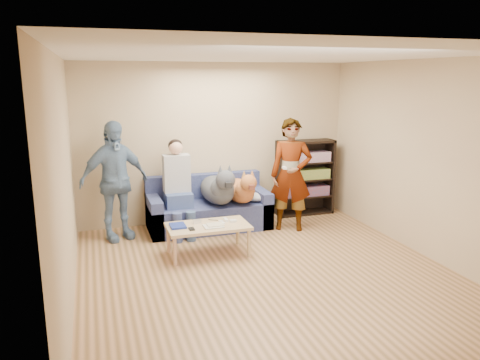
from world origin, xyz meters
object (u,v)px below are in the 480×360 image
object	(u,v)px
bookshelf	(305,176)
person_seated	(178,184)
notebook_blue	(178,226)
camera_silver	(197,221)
person_standing_left	(114,181)
sofa	(208,210)
dog_gray	(219,188)
coffee_table	(208,228)
person_standing_right	(291,175)
dog_tan	(241,190)

from	to	relation	value
bookshelf	person_seated	bearing A→B (deg)	-171.07
notebook_blue	camera_silver	xyz separation A→B (m)	(0.28, 0.07, 0.01)
person_standing_left	sofa	size ratio (longest dim) A/B	0.93
dog_gray	coffee_table	world-z (taller)	dog_gray
person_seated	bookshelf	bearing A→B (deg)	8.93
person_seated	dog_gray	size ratio (longest dim) A/B	1.15
person_standing_right	person_seated	xyz separation A→B (m)	(-1.71, 0.35, -0.10)
dog_tan	coffee_table	size ratio (longest dim) A/B	1.06
camera_silver	person_seated	bearing A→B (deg)	95.61
person_standing_right	notebook_blue	size ratio (longest dim) A/B	6.75
sofa	bookshelf	world-z (taller)	bookshelf
person_standing_right	notebook_blue	bearing A→B (deg)	-136.55
notebook_blue	dog_tan	xyz separation A→B (m)	(1.17, 0.88, 0.20)
sofa	coffee_table	bearing A→B (deg)	-103.97
person_standing_left	coffee_table	bearing A→B (deg)	-62.85
person_standing_left	person_seated	size ratio (longest dim) A/B	1.20
camera_silver	dog_gray	xyz separation A→B (m)	(0.53, 0.84, 0.23)
notebook_blue	sofa	xyz separation A→B (m)	(0.69, 1.10, -0.15)
camera_silver	dog_tan	bearing A→B (deg)	42.15
person_standing_right	person_seated	size ratio (longest dim) A/B	1.19
person_standing_left	dog_gray	bearing A→B (deg)	-23.40
person_standing_right	person_standing_left	world-z (taller)	person_standing_left
dog_tan	coffee_table	distance (m)	1.23
camera_silver	bookshelf	world-z (taller)	bookshelf
dog_gray	dog_tan	world-z (taller)	dog_gray
person_standing_right	person_standing_left	size ratio (longest dim) A/B	0.99
person_standing_left	dog_tan	size ratio (longest dim) A/B	1.52
person_standing_left	dog_tan	world-z (taller)	person_standing_left
sofa	dog_tan	xyz separation A→B (m)	(0.49, -0.22, 0.36)
camera_silver	sofa	size ratio (longest dim) A/B	0.06
person_standing_left	bookshelf	distance (m)	3.25
person_standing_left	notebook_blue	size ratio (longest dim) A/B	6.79
sofa	bookshelf	distance (m)	1.86
dog_gray	dog_tan	size ratio (longest dim) A/B	1.10
camera_silver	dog_gray	distance (m)	1.02
bookshelf	dog_tan	bearing A→B (deg)	-160.91
sofa	dog_gray	bearing A→B (deg)	-55.73
dog_tan	bookshelf	bearing A→B (deg)	19.09
person_standing_left	notebook_blue	distance (m)	1.31
person_standing_left	person_standing_right	bearing A→B (deg)	-28.51
notebook_blue	bookshelf	size ratio (longest dim) A/B	0.20
person_seated	bookshelf	size ratio (longest dim) A/B	1.13
person_standing_right	dog_tan	world-z (taller)	person_standing_right
person_standing_left	person_seated	world-z (taller)	person_standing_left
bookshelf	camera_silver	bearing A→B (deg)	-150.24
notebook_blue	sofa	bearing A→B (deg)	58.01
sofa	dog_gray	size ratio (longest dim) A/B	1.48
person_seated	coffee_table	bearing A→B (deg)	-78.45
notebook_blue	dog_tan	size ratio (longest dim) A/B	0.22
camera_silver	person_standing_right	bearing A→B (deg)	18.63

